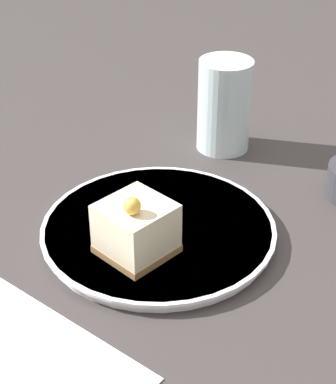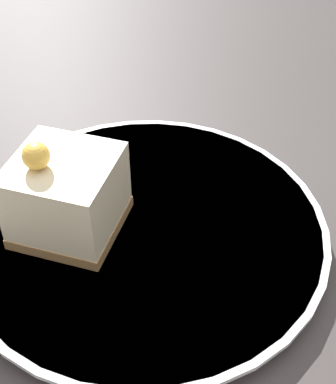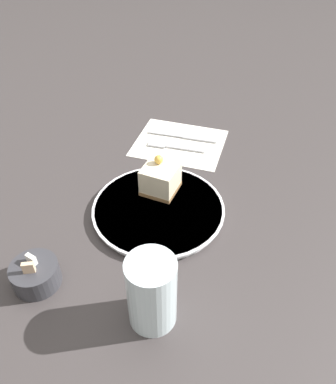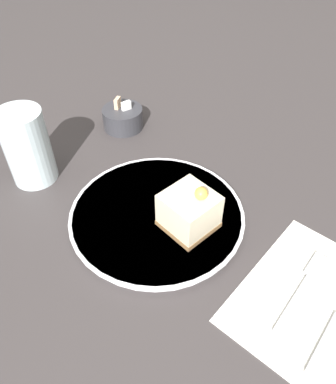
{
  "view_description": "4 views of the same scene",
  "coord_description": "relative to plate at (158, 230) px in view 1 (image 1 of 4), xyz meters",
  "views": [
    {
      "loc": [
        0.54,
        0.35,
        0.46
      ],
      "look_at": [
        -0.01,
        0.01,
        0.05
      ],
      "focal_mm": 60.0,
      "sensor_mm": 36.0,
      "label": 1
    },
    {
      "loc": [
        -0.03,
        0.3,
        0.31
      ],
      "look_at": [
        -0.01,
        0.0,
        0.04
      ],
      "focal_mm": 50.0,
      "sensor_mm": 36.0,
      "label": 2
    },
    {
      "loc": [
        -0.57,
        -0.1,
        0.57
      ],
      "look_at": [
        0.01,
        -0.01,
        0.06
      ],
      "focal_mm": 35.0,
      "sensor_mm": 36.0,
      "label": 3
    },
    {
      "loc": [
        0.25,
        -0.32,
        0.46
      ],
      "look_at": [
        0.02,
        0.03,
        0.06
      ],
      "focal_mm": 35.0,
      "sensor_mm": 36.0,
      "label": 4
    }
  ],
  "objects": [
    {
      "name": "drinking_glass",
      "position": [
        -0.25,
        -0.04,
        0.06
      ],
      "size": [
        0.08,
        0.08,
        0.14
      ],
      "color": "silver",
      "rests_on": "ground_plane"
    },
    {
      "name": "cake_slice",
      "position": [
        0.06,
        0.01,
        0.04
      ],
      "size": [
        0.09,
        0.09,
        0.08
      ],
      "rotation": [
        0.0,
        0.0,
        -0.24
      ],
      "color": "olive",
      "rests_on": "plate"
    },
    {
      "name": "fork",
      "position": [
        0.25,
        0.01,
        -0.0
      ],
      "size": [
        0.03,
        0.15,
        0.0
      ],
      "rotation": [
        0.0,
        0.0,
        -0.09
      ],
      "color": "#B2B2B7",
      "rests_on": "napkin"
    },
    {
      "name": "ground_plane",
      "position": [
        -0.01,
        -0.01,
        -0.01
      ],
      "size": [
        4.0,
        4.0,
        0.0
      ],
      "primitive_type": "plane",
      "color": "#383333"
    },
    {
      "name": "plate",
      "position": [
        0.0,
        0.0,
        0.0
      ],
      "size": [
        0.28,
        0.28,
        0.02
      ],
      "color": "white",
      "rests_on": "ground_plane"
    }
  ]
}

